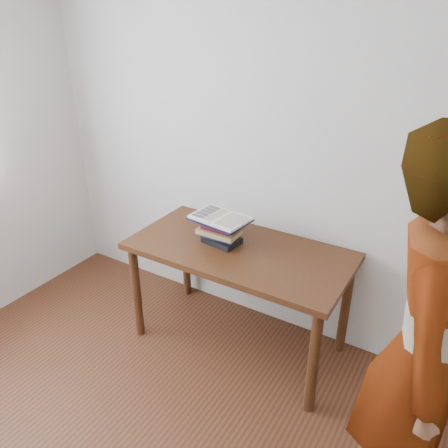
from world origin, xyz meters
The scene contains 4 objects.
desk centered at (0.00, 1.38, 0.65)m, with size 1.39×0.69×0.74m.
book_stack centered at (-0.14, 1.39, 0.82)m, with size 0.27×0.19×0.16m.
open_book centered at (-0.14, 1.39, 0.91)m, with size 0.38×0.28×0.03m.
reader centered at (1.14, 0.78, 0.90)m, with size 0.66×0.43×1.80m, color tan.
Camera 1 is at (1.15, -0.70, 2.09)m, focal length 35.00 mm.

